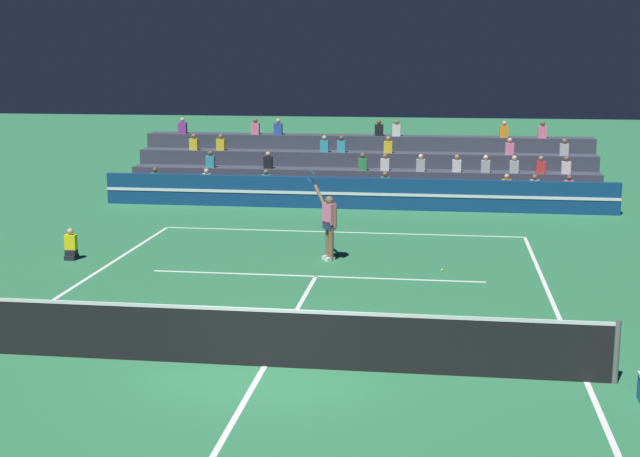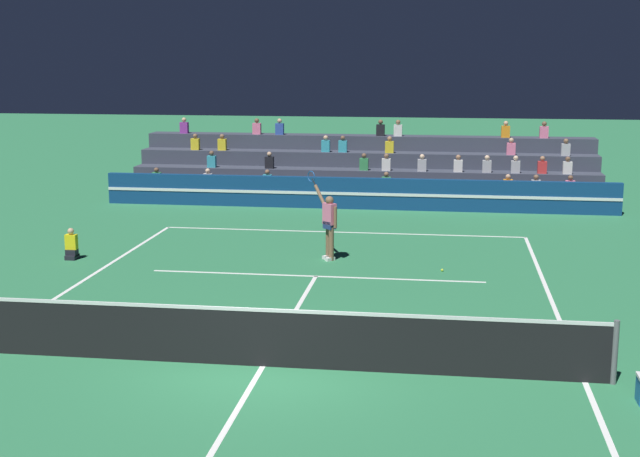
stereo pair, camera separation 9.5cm
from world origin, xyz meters
TOP-DOWN VIEW (x-y plane):
  - ground_plane at (0.00, 0.00)m, footprint 120.00×120.00m
  - court_lines at (0.00, 0.00)m, footprint 11.10×23.90m
  - tennis_net at (0.00, 0.00)m, footprint 12.00×0.10m
  - sponsor_banner_wall at (0.00, 16.06)m, footprint 18.00×0.26m
  - bleacher_stand at (0.01, 19.23)m, footprint 17.43×3.80m
  - ball_kid_courtside at (-6.70, 7.34)m, footprint 0.30×0.36m
  - tennis_player at (0.08, 8.27)m, footprint 0.95×0.93m
  - tennis_ball at (3.07, 7.37)m, footprint 0.07×0.07m

SIDE VIEW (x-z plane):
  - ground_plane at x=0.00m, z-range 0.00..0.00m
  - court_lines at x=0.00m, z-range 0.00..0.01m
  - tennis_ball at x=3.07m, z-range 0.00..0.07m
  - ball_kid_courtside at x=-6.70m, z-range -0.09..0.75m
  - tennis_net at x=0.00m, z-range -0.01..1.09m
  - sponsor_banner_wall at x=0.00m, z-range 0.00..1.10m
  - bleacher_stand at x=0.01m, z-range -0.58..2.25m
  - tennis_player at x=0.08m, z-range -0.20..2.16m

